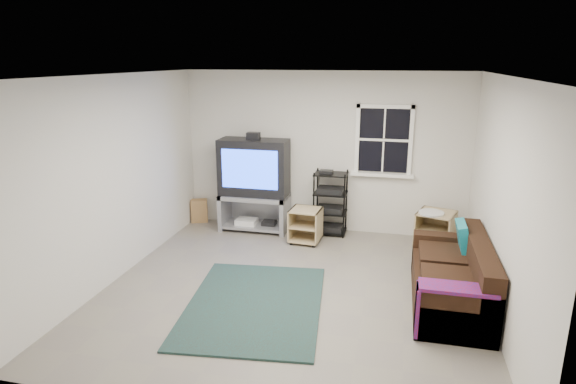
% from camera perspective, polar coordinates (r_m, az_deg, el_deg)
% --- Properties ---
extents(room, '(4.60, 4.62, 4.60)m').
position_cam_1_polar(room, '(7.70, 11.25, 5.52)').
color(room, slate).
rests_on(room, ground).
extents(tv_unit, '(1.12, 0.56, 1.64)m').
position_cam_1_polar(tv_unit, '(7.89, -4.02, 1.74)').
color(tv_unit, gray).
rests_on(tv_unit, ground).
extents(av_rack, '(0.53, 0.38, 1.05)m').
position_cam_1_polar(av_rack, '(7.83, 5.02, -1.76)').
color(av_rack, black).
rests_on(av_rack, ground).
extents(side_table_left, '(0.49, 0.49, 0.54)m').
position_cam_1_polar(side_table_left, '(7.53, 2.17, -3.78)').
color(side_table_left, tan).
rests_on(side_table_left, ground).
extents(side_table_right, '(0.65, 0.65, 0.60)m').
position_cam_1_polar(side_table_right, '(7.58, 17.09, -3.97)').
color(side_table_right, tan).
rests_on(side_table_right, ground).
extents(sofa, '(0.82, 1.85, 0.84)m').
position_cam_1_polar(sofa, '(5.99, 19.03, -9.83)').
color(sofa, black).
rests_on(sofa, ground).
extents(shag_rug, '(1.75, 2.26, 0.02)m').
position_cam_1_polar(shag_rug, '(5.77, -3.99, -13.13)').
color(shag_rug, black).
rests_on(shag_rug, ground).
extents(paper_bag, '(0.32, 0.27, 0.40)m').
position_cam_1_polar(paper_bag, '(8.59, -10.47, -2.19)').
color(paper_bag, '#9D7646').
rests_on(paper_bag, ground).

